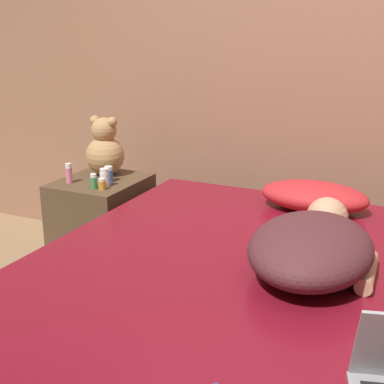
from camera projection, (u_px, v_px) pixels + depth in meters
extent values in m
cube|color=#996B51|center=(348.00, 43.00, 2.75)|extent=(8.00, 0.06, 2.60)
cube|color=#2D2319|center=(263.00, 367.00, 2.00)|extent=(1.80, 1.95, 0.32)
cube|color=maroon|center=(266.00, 302.00, 1.92)|extent=(1.76, 1.91, 0.23)
cube|color=brown|center=(103.00, 229.00, 3.02)|extent=(0.42, 0.50, 0.57)
ellipsoid|color=red|center=(314.00, 196.00, 2.53)|extent=(0.51, 0.30, 0.14)
ellipsoid|color=#4C2328|center=(311.00, 248.00, 1.86)|extent=(0.46, 0.62, 0.20)
sphere|color=tan|center=(327.00, 218.00, 2.19)|extent=(0.17, 0.17, 0.17)
cylinder|color=tan|center=(367.00, 272.00, 1.83)|extent=(0.07, 0.27, 0.06)
sphere|color=tan|center=(105.00, 156.00, 3.01)|extent=(0.22, 0.22, 0.22)
sphere|color=tan|center=(104.00, 130.00, 2.97)|extent=(0.14, 0.14, 0.14)
sphere|color=tan|center=(95.00, 121.00, 2.98)|extent=(0.06, 0.06, 0.06)
sphere|color=tan|center=(112.00, 122.00, 2.93)|extent=(0.06, 0.06, 0.06)
cylinder|color=#3D8E4C|center=(94.00, 183.00, 2.76)|extent=(0.03, 0.03, 0.06)
cylinder|color=white|center=(93.00, 175.00, 2.75)|extent=(0.03, 0.03, 0.02)
cylinder|color=gold|center=(102.00, 185.00, 2.75)|extent=(0.04, 0.04, 0.05)
cylinder|color=white|center=(102.00, 180.00, 2.74)|extent=(0.03, 0.03, 0.01)
cylinder|color=#3866B2|center=(109.00, 176.00, 2.89)|extent=(0.05, 0.05, 0.07)
cylinder|color=white|center=(108.00, 168.00, 2.88)|extent=(0.05, 0.05, 0.02)
cylinder|color=white|center=(105.00, 180.00, 2.80)|extent=(0.05, 0.05, 0.08)
cylinder|color=white|center=(104.00, 171.00, 2.78)|extent=(0.04, 0.04, 0.02)
cylinder|color=pink|center=(69.00, 175.00, 2.87)|extent=(0.04, 0.04, 0.08)
cylinder|color=white|center=(68.00, 166.00, 2.85)|extent=(0.03, 0.03, 0.02)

